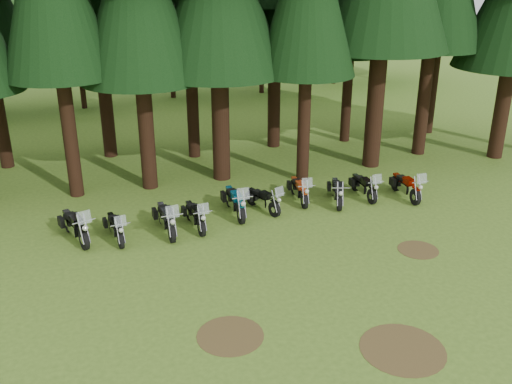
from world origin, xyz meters
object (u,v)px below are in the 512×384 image
at_px(motorcycle_2, 166,220).
at_px(motorcycle_8, 364,187).
at_px(motorcycle_3, 195,216).
at_px(motorcycle_5, 263,200).
at_px(motorcycle_7, 337,192).
at_px(motorcycle_9, 406,187).
at_px(motorcycle_0, 75,227).
at_px(motorcycle_4, 235,202).
at_px(motorcycle_6, 299,190).
at_px(motorcycle_1, 116,228).

height_order(motorcycle_2, motorcycle_8, motorcycle_2).
bearing_deg(motorcycle_3, motorcycle_5, 8.65).
bearing_deg(motorcycle_7, motorcycle_9, 10.98).
height_order(motorcycle_0, motorcycle_4, motorcycle_4).
bearing_deg(motorcycle_5, motorcycle_0, 163.69).
bearing_deg(motorcycle_4, motorcycle_3, -158.06).
distance_m(motorcycle_4, motorcycle_9, 7.27).
bearing_deg(motorcycle_7, motorcycle_6, 173.79).
height_order(motorcycle_4, motorcycle_6, motorcycle_4).
distance_m(motorcycle_0, motorcycle_8, 11.57).
bearing_deg(motorcycle_4, motorcycle_1, -170.08).
relative_size(motorcycle_5, motorcycle_6, 0.93).
height_order(motorcycle_1, motorcycle_5, motorcycle_1).
relative_size(motorcycle_3, motorcycle_4, 0.89).
xyz_separation_m(motorcycle_1, motorcycle_4, (4.63, 0.66, 0.08)).
distance_m(motorcycle_1, motorcycle_5, 5.82).
bearing_deg(motorcycle_5, motorcycle_4, 161.36).
bearing_deg(motorcycle_9, motorcycle_4, 177.92).
relative_size(motorcycle_2, motorcycle_3, 1.10).
xyz_separation_m(motorcycle_6, motorcycle_9, (4.34, -1.12, 0.02)).
bearing_deg(motorcycle_4, motorcycle_0, -175.78).
relative_size(motorcycle_3, motorcycle_7, 1.03).
xyz_separation_m(motorcycle_2, motorcycle_4, (2.82, 0.68, 0.01)).
height_order(motorcycle_0, motorcycle_2, motorcycle_0).
height_order(motorcycle_3, motorcycle_6, motorcycle_6).
height_order(motorcycle_4, motorcycle_8, motorcycle_4).
distance_m(motorcycle_2, motorcycle_3, 1.09).
xyz_separation_m(motorcycle_1, motorcycle_7, (8.90, 0.42, 0.01)).
xyz_separation_m(motorcycle_1, motorcycle_6, (7.52, 1.09, 0.02)).
xyz_separation_m(motorcycle_2, motorcycle_5, (3.98, 0.67, -0.07)).
bearing_deg(motorcycle_5, motorcycle_3, 174.00).
xyz_separation_m(motorcycle_5, motorcycle_7, (3.12, -0.23, 0.02)).
bearing_deg(motorcycle_8, motorcycle_3, -173.35).
height_order(motorcycle_1, motorcycle_9, motorcycle_9).
distance_m(motorcycle_0, motorcycle_1, 1.40).
height_order(motorcycle_0, motorcycle_9, motorcycle_0).
height_order(motorcycle_2, motorcycle_3, motorcycle_2).
bearing_deg(motorcycle_3, motorcycle_1, 176.85).
relative_size(motorcycle_2, motorcycle_4, 0.98).
bearing_deg(motorcycle_4, motorcycle_7, -1.33).
bearing_deg(motorcycle_6, motorcycle_2, -161.78).
bearing_deg(motorcycle_1, motorcycle_7, -3.47).
distance_m(motorcycle_5, motorcycle_8, 4.45).
bearing_deg(motorcycle_2, motorcycle_4, 11.69).
distance_m(motorcycle_1, motorcycle_7, 8.91).
xyz_separation_m(motorcycle_3, motorcycle_7, (6.01, 0.40, -0.00)).
bearing_deg(motorcycle_7, motorcycle_2, -156.83).
distance_m(motorcycle_2, motorcycle_4, 2.90).
distance_m(motorcycle_3, motorcycle_5, 2.96).
height_order(motorcycle_6, motorcycle_7, motorcycle_6).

